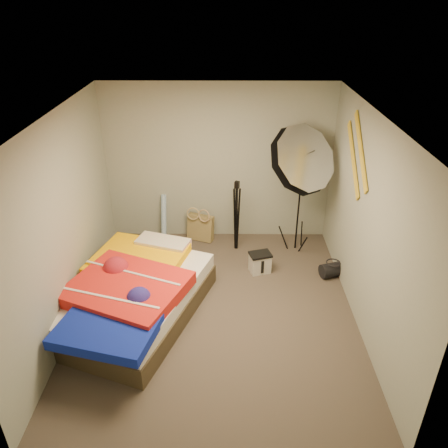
{
  "coord_description": "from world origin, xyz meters",
  "views": [
    {
      "loc": [
        0.14,
        -4.39,
        3.66
      ],
      "look_at": [
        0.1,
        0.6,
        0.95
      ],
      "focal_mm": 35.0,
      "sensor_mm": 36.0,
      "label": 1
    }
  ],
  "objects_px": {
    "bed": "(132,295)",
    "photo_umbrella": "(300,161)",
    "duffel_bag": "(332,270)",
    "wrapping_roll": "(164,217)",
    "camera_tripod": "(237,211)",
    "camera_case": "(260,263)",
    "tote_bag": "(201,228)"
  },
  "relations": [
    {
      "from": "camera_case",
      "to": "camera_tripod",
      "type": "height_order",
      "value": "camera_tripod"
    },
    {
      "from": "wrapping_roll",
      "to": "bed",
      "type": "distance_m",
      "value": 1.97
    },
    {
      "from": "wrapping_roll",
      "to": "camera_tripod",
      "type": "height_order",
      "value": "camera_tripod"
    },
    {
      "from": "tote_bag",
      "to": "wrapping_roll",
      "type": "xyz_separation_m",
      "value": [
        -0.6,
        0.07,
        0.16
      ]
    },
    {
      "from": "camera_case",
      "to": "duffel_bag",
      "type": "bearing_deg",
      "value": -22.24
    },
    {
      "from": "tote_bag",
      "to": "wrapping_roll",
      "type": "bearing_deg",
      "value": -164.91
    },
    {
      "from": "wrapping_roll",
      "to": "duffel_bag",
      "type": "bearing_deg",
      "value": -23.47
    },
    {
      "from": "wrapping_roll",
      "to": "duffel_bag",
      "type": "distance_m",
      "value": 2.79
    },
    {
      "from": "tote_bag",
      "to": "bed",
      "type": "distance_m",
      "value": 2.04
    },
    {
      "from": "photo_umbrella",
      "to": "camera_tripod",
      "type": "distance_m",
      "value": 1.25
    },
    {
      "from": "duffel_bag",
      "to": "photo_umbrella",
      "type": "bearing_deg",
      "value": 113.07
    },
    {
      "from": "duffel_bag",
      "to": "bed",
      "type": "xyz_separation_m",
      "value": [
        -2.69,
        -0.86,
        0.2
      ]
    },
    {
      "from": "wrapping_roll",
      "to": "camera_tripod",
      "type": "bearing_deg",
      "value": -16.63
    },
    {
      "from": "tote_bag",
      "to": "bed",
      "type": "xyz_separation_m",
      "value": [
        -0.75,
        -1.9,
        0.09
      ]
    },
    {
      "from": "camera_case",
      "to": "photo_umbrella",
      "type": "xyz_separation_m",
      "value": [
        0.53,
        0.47,
        1.4
      ]
    },
    {
      "from": "tote_bag",
      "to": "bed",
      "type": "bearing_deg",
      "value": -90.18
    },
    {
      "from": "camera_case",
      "to": "photo_umbrella",
      "type": "height_order",
      "value": "photo_umbrella"
    },
    {
      "from": "duffel_bag",
      "to": "tote_bag",
      "type": "bearing_deg",
      "value": 133.53
    },
    {
      "from": "duffel_bag",
      "to": "wrapping_roll",
      "type": "bearing_deg",
      "value": 138.2
    },
    {
      "from": "duffel_bag",
      "to": "camera_tripod",
      "type": "distance_m",
      "value": 1.66
    },
    {
      "from": "bed",
      "to": "photo_umbrella",
      "type": "distance_m",
      "value": 2.89
    },
    {
      "from": "camera_case",
      "to": "tote_bag",
      "type": "bearing_deg",
      "value": 117.79
    },
    {
      "from": "camera_case",
      "to": "bed",
      "type": "height_order",
      "value": "bed"
    },
    {
      "from": "duffel_bag",
      "to": "photo_umbrella",
      "type": "relative_size",
      "value": 0.16
    },
    {
      "from": "wrapping_roll",
      "to": "photo_umbrella",
      "type": "xyz_separation_m",
      "value": [
        2.04,
        -0.53,
        1.17
      ]
    },
    {
      "from": "camera_case",
      "to": "duffel_bag",
      "type": "relative_size",
      "value": 0.83
    },
    {
      "from": "wrapping_roll",
      "to": "duffel_bag",
      "type": "relative_size",
      "value": 2.17
    },
    {
      "from": "camera_tripod",
      "to": "duffel_bag",
      "type": "bearing_deg",
      "value": -28.85
    },
    {
      "from": "camera_case",
      "to": "camera_tripod",
      "type": "distance_m",
      "value": 0.9
    },
    {
      "from": "wrapping_roll",
      "to": "photo_umbrella",
      "type": "distance_m",
      "value": 2.41
    },
    {
      "from": "tote_bag",
      "to": "camera_tripod",
      "type": "bearing_deg",
      "value": -5.13
    },
    {
      "from": "bed",
      "to": "camera_tripod",
      "type": "bearing_deg",
      "value": 50.64
    }
  ]
}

